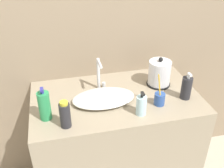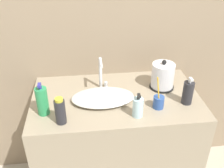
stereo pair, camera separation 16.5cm
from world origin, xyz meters
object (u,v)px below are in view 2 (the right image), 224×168
object	(u,v)px
mouthwash_bottle	(138,107)
toothbrush_cup	(159,102)
faucet	(101,73)
lotion_bottle	(188,93)
electric_kettle	(163,77)
hand_cream_bottle	(60,111)
shampoo_bottle	(42,101)

from	to	relation	value
mouthwash_bottle	toothbrush_cup	bearing A→B (deg)	24.72
faucet	lotion_bottle	world-z (taller)	faucet
electric_kettle	hand_cream_bottle	world-z (taller)	electric_kettle
faucet	mouthwash_bottle	size ratio (longest dim) A/B	1.44
toothbrush_cup	lotion_bottle	distance (m)	0.20
electric_kettle	mouthwash_bottle	distance (m)	0.37
lotion_bottle	shampoo_bottle	distance (m)	0.88
toothbrush_cup	lotion_bottle	xyz separation A→B (m)	(0.19, 0.03, 0.03)
electric_kettle	shampoo_bottle	distance (m)	0.80
faucet	hand_cream_bottle	world-z (taller)	faucet
faucet	shampoo_bottle	bearing A→B (deg)	-146.55
faucet	electric_kettle	bearing A→B (deg)	-5.01
electric_kettle	mouthwash_bottle	size ratio (longest dim) A/B	1.34
toothbrush_cup	hand_cream_bottle	distance (m)	0.59
faucet	toothbrush_cup	size ratio (longest dim) A/B	1.06
electric_kettle	mouthwash_bottle	bearing A→B (deg)	-128.05
hand_cream_bottle	faucet	bearing A→B (deg)	52.61
toothbrush_cup	shampoo_bottle	xyz separation A→B (m)	(-0.69, 0.02, 0.05)
electric_kettle	shampoo_bottle	world-z (taller)	shampoo_bottle
shampoo_bottle	mouthwash_bottle	size ratio (longest dim) A/B	1.35
hand_cream_bottle	shampoo_bottle	bearing A→B (deg)	138.03
toothbrush_cup	hand_cream_bottle	xyz separation A→B (m)	(-0.58, -0.07, 0.04)
electric_kettle	hand_cream_bottle	size ratio (longest dim) A/B	1.27
faucet	electric_kettle	world-z (taller)	faucet
lotion_bottle	hand_cream_bottle	xyz separation A→B (m)	(-0.77, -0.10, 0.00)
faucet	shampoo_bottle	world-z (taller)	faucet
faucet	hand_cream_bottle	distance (m)	0.43
toothbrush_cup	faucet	bearing A→B (deg)	141.16
shampoo_bottle	toothbrush_cup	bearing A→B (deg)	-1.80
shampoo_bottle	faucet	bearing A→B (deg)	33.45
mouthwash_bottle	hand_cream_bottle	size ratio (longest dim) A/B	0.94
toothbrush_cup	mouthwash_bottle	distance (m)	0.16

